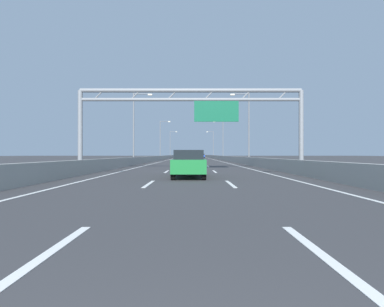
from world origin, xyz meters
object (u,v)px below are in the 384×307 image
object	(u,v)px
streetlamp_left_distant	(171,143)
green_car	(190,164)
streetlamp_left_mid	(136,124)
streetlamp_right_far	(223,137)
sign_gantry	(195,108)
streetlamp_right_mid	(248,124)
streetlamp_left_far	(162,137)
blue_car	(203,156)
yellow_car	(200,155)
streetlamp_right_distant	(213,143)
silver_car	(190,158)

from	to	relation	value
streetlamp_left_distant	green_car	bearing A→B (deg)	-85.12
streetlamp_left_mid	green_car	bearing A→B (deg)	-71.56
streetlamp_right_far	sign_gantry	bearing A→B (deg)	-98.45
streetlamp_right_mid	green_car	size ratio (longest dim) A/B	2.04
streetlamp_right_mid	streetlamp_left_far	xyz separation A→B (m)	(-14.93, 32.16, 0.00)
streetlamp_left_distant	sign_gantry	bearing A→B (deg)	-84.54
streetlamp_right_mid	streetlamp_left_distant	xyz separation A→B (m)	(-14.93, 64.33, 0.00)
streetlamp_right_far	green_car	size ratio (longest dim) A/B	2.04
blue_car	yellow_car	bearing A→B (deg)	89.90
yellow_car	green_car	xyz separation A→B (m)	(-3.66, -120.55, 0.06)
streetlamp_left_distant	blue_car	size ratio (longest dim) A/B	2.22
sign_gantry	streetlamp_left_mid	bearing A→B (deg)	115.17
streetlamp_right_distant	streetlamp_left_mid	bearing A→B (deg)	-103.07
sign_gantry	yellow_car	distance (m)	114.93
blue_car	streetlamp_right_far	bearing A→B (deg)	-81.41
streetlamp_right_distant	silver_car	world-z (taller)	streetlamp_right_distant
yellow_car	green_car	bearing A→B (deg)	-91.74
streetlamp_right_distant	green_car	distance (m)	86.94
streetlamp_right_mid	silver_car	size ratio (longest dim) A/B	2.23
streetlamp_left_far	blue_car	size ratio (longest dim) A/B	2.22
sign_gantry	silver_car	distance (m)	17.01
streetlamp_right_mid	blue_car	xyz separation A→B (m)	(-3.95, 58.29, -4.65)
streetlamp_right_mid	green_car	distance (m)	23.86
green_car	streetlamp_left_distant	bearing A→B (deg)	94.88
streetlamp_left_mid	green_car	world-z (taller)	streetlamp_left_mid
streetlamp_right_far	streetlamp_right_distant	size ratio (longest dim) A/B	1.00
streetlamp_left_mid	blue_car	world-z (taller)	streetlamp_left_mid
streetlamp_right_far	blue_car	size ratio (longest dim) A/B	2.22
streetlamp_left_mid	blue_car	size ratio (longest dim) A/B	2.22
sign_gantry	blue_car	bearing A→B (deg)	87.50
sign_gantry	blue_car	xyz separation A→B (m)	(3.27, 74.71, -4.13)
streetlamp_right_mid	yellow_car	xyz separation A→B (m)	(-3.88, 98.39, -4.68)
streetlamp_left_mid	streetlamp_right_distant	xyz separation A→B (m)	(14.93, 64.33, 0.00)
streetlamp_right_mid	blue_car	distance (m)	58.61
streetlamp_right_far	silver_car	world-z (taller)	streetlamp_right_far
silver_car	green_car	xyz separation A→B (m)	(0.11, -22.23, 0.05)
streetlamp_left_far	silver_car	bearing A→B (deg)	-77.22
streetlamp_left_mid	streetlamp_right_mid	xyz separation A→B (m)	(14.93, 0.00, 0.00)
green_car	yellow_car	bearing A→B (deg)	88.26
streetlamp_right_mid	silver_car	distance (m)	8.97
yellow_car	streetlamp_right_far	bearing A→B (deg)	-86.65
streetlamp_left_distant	streetlamp_right_distant	xyz separation A→B (m)	(14.93, 0.00, 0.00)
streetlamp_right_distant	silver_car	bearing A→B (deg)	-96.79
streetlamp_left_distant	streetlamp_left_mid	bearing A→B (deg)	-90.00
sign_gantry	streetlamp_right_distant	world-z (taller)	streetlamp_right_distant
blue_car	sign_gantry	bearing A→B (deg)	-92.50
streetlamp_right_far	streetlamp_left_distant	xyz separation A→B (m)	(-14.93, 32.16, 0.00)
silver_car	streetlamp_left_far	bearing A→B (deg)	102.78
green_car	sign_gantry	bearing A→B (deg)	86.76
streetlamp_left_mid	streetlamp_right_distant	bearing A→B (deg)	76.93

